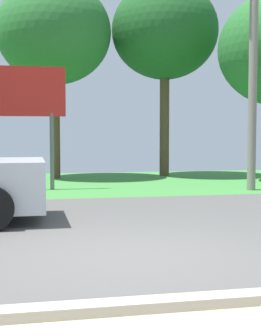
% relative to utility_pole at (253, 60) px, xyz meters
% --- Properties ---
extents(ground_plane, '(40.00, 22.00, 0.20)m').
position_rel_utility_pole_xyz_m(ground_plane, '(-4.91, -3.94, -3.71)').
color(ground_plane, '#565451').
extents(utility_pole, '(1.80, 0.24, 6.98)m').
position_rel_utility_pole_xyz_m(utility_pole, '(0.00, 0.00, 0.00)').
color(utility_pole, gray).
rests_on(utility_pole, ground_plane).
extents(roadside_billboard, '(2.60, 0.12, 3.50)m').
position_rel_utility_pole_xyz_m(roadside_billboard, '(-6.46, 1.27, -1.12)').
color(roadside_billboard, slate).
rests_on(roadside_billboard, ground_plane).
extents(tree_right_mid, '(4.05, 4.05, 7.03)m').
position_rel_utility_pole_xyz_m(tree_right_mid, '(-5.27, 4.98, 1.50)').
color(tree_right_mid, brown).
rests_on(tree_right_mid, ground_plane).
extents(tree_right_far, '(3.98, 3.98, 7.25)m').
position_rel_utility_pole_xyz_m(tree_right_far, '(-1.16, 5.11, 1.75)').
color(tree_right_far, brown).
rests_on(tree_right_far, ground_plane).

